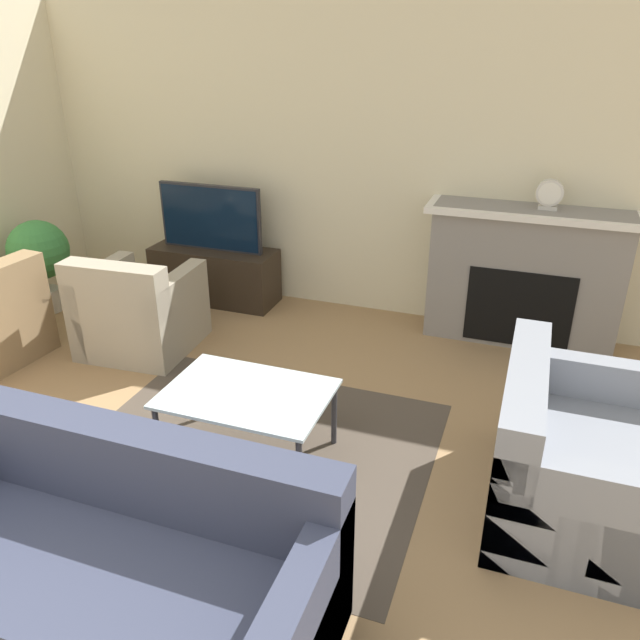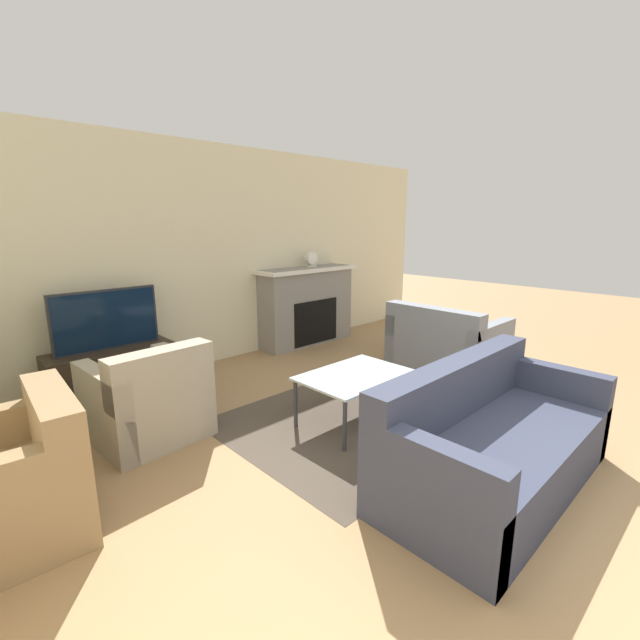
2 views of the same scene
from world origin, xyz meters
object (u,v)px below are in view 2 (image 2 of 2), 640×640
(coffee_table, at_px, (355,379))
(mantel_clock, at_px, (312,259))
(couch_loveseat, at_px, (445,346))
(armchair_accent, at_px, (149,403))
(tv, at_px, (106,320))
(armchair_by_window, at_px, (2,491))
(couch_sectional, at_px, (491,443))

(coffee_table, relative_size, mantel_clock, 4.18)
(couch_loveseat, height_order, mantel_clock, mantel_clock)
(armchair_accent, distance_m, coffee_table, 1.76)
(armchair_accent, bearing_deg, couch_loveseat, 162.48)
(tv, relative_size, coffee_table, 1.04)
(couch_loveseat, xyz_separation_m, armchair_by_window, (-4.39, 0.21, 0.01))
(couch_sectional, distance_m, armchair_by_window, 3.01)
(couch_sectional, height_order, armchair_by_window, same)
(couch_sectional, distance_m, couch_loveseat, 2.36)
(couch_loveseat, bearing_deg, armchair_accent, 76.12)
(coffee_table, xyz_separation_m, mantel_clock, (1.52, 2.22, 0.84))
(armchair_by_window, bearing_deg, coffee_table, 84.98)
(tv, distance_m, couch_loveseat, 3.80)
(couch_sectional, bearing_deg, coffee_table, 89.25)
(tv, height_order, couch_loveseat, tv)
(tv, relative_size, couch_loveseat, 0.83)
(tv, bearing_deg, armchair_by_window, -123.87)
(couch_loveseat, height_order, coffee_table, couch_loveseat)
(armchair_accent, bearing_deg, tv, -97.73)
(couch_loveseat, relative_size, coffee_table, 1.24)
(armchair_by_window, relative_size, mantel_clock, 3.97)
(tv, xyz_separation_m, mantel_clock, (2.89, 0.10, 0.43))
(mantel_clock, bearing_deg, tv, -177.93)
(couch_sectional, height_order, couch_loveseat, same)
(tv, relative_size, armchair_accent, 1.15)
(tv, bearing_deg, couch_sectional, -68.10)
(tv, height_order, coffee_table, tv)
(coffee_table, bearing_deg, couch_sectional, -90.75)
(couch_sectional, height_order, mantel_clock, mantel_clock)
(armchair_accent, bearing_deg, armchair_by_window, 25.78)
(armchair_accent, xyz_separation_m, mantel_clock, (2.97, 1.22, 0.95))
(armchair_by_window, xyz_separation_m, coffee_table, (2.53, -0.38, 0.11))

